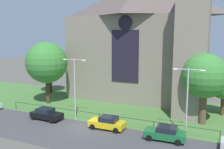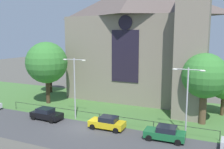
{
  "view_description": "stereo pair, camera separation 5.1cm",
  "coord_description": "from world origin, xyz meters",
  "views": [
    {
      "loc": [
        14.78,
        -24.04,
        10.78
      ],
      "look_at": [
        0.48,
        8.0,
        5.29
      ],
      "focal_mm": 39.46,
      "sensor_mm": 36.0,
      "label": 1
    },
    {
      "loc": [
        14.83,
        -24.01,
        10.78
      ],
      "look_at": [
        0.48,
        8.0,
        5.29
      ],
      "focal_mm": 39.46,
      "sensor_mm": 36.0,
      "label": 2
    }
  ],
  "objects": [
    {
      "name": "parked_car_black",
      "position": [
        -5.6,
        0.64,
        0.74
      ],
      "size": [
        4.26,
        2.14,
        1.51
      ],
      "rotation": [
        0.0,
        0.0,
        -0.03
      ],
      "color": "black",
      "rests_on": "ground"
    },
    {
      "name": "tree_right_near",
      "position": [
        13.07,
        7.33,
        5.99
      ],
      "size": [
        5.49,
        5.49,
        8.81
      ],
      "color": "brown",
      "rests_on": "ground"
    },
    {
      "name": "streetlamp_far",
      "position": [
        11.73,
        2.4,
        4.85
      ],
      "size": [
        3.37,
        0.26,
        7.53
      ],
      "color": "#B2B2B7",
      "rests_on": "ground"
    },
    {
      "name": "tree_left_near",
      "position": [
        -10.54,
        7.21,
        6.59
      ],
      "size": [
        6.57,
        6.57,
        9.91
      ],
      "color": "#423021",
      "rests_on": "ground"
    },
    {
      "name": "road_asphalt",
      "position": [
        0.0,
        -2.0,
        0.0
      ],
      "size": [
        120.0,
        8.0,
        0.01
      ],
      "primitive_type": "cube",
      "color": "#424244",
      "rests_on": "ground"
    },
    {
      "name": "parked_car_green",
      "position": [
        9.91,
        0.55,
        0.74
      ],
      "size": [
        4.26,
        2.15,
        1.51
      ],
      "rotation": [
        0.0,
        0.0,
        3.18
      ],
      "color": "#196033",
      "rests_on": "ground"
    },
    {
      "name": "church_building",
      "position": [
        1.98,
        16.71,
        10.27
      ],
      "size": [
        23.2,
        16.2,
        26.0
      ],
      "color": "gray",
      "rests_on": "ground"
    },
    {
      "name": "iron_railing",
      "position": [
        1.2,
        2.5,
        0.96
      ],
      "size": [
        27.97,
        0.07,
        1.13
      ],
      "color": "black",
      "rests_on": "ground"
    },
    {
      "name": "grass_verge",
      "position": [
        0.0,
        8.0,
        0.0
      ],
      "size": [
        120.0,
        20.0,
        0.01
      ],
      "primitive_type": "cube",
      "color": "#477538",
      "rests_on": "ground"
    },
    {
      "name": "ground",
      "position": [
        0.0,
        10.0,
        0.0
      ],
      "size": [
        160.0,
        160.0,
        0.0
      ],
      "primitive_type": "plane",
      "color": "#56544C"
    },
    {
      "name": "tree_left_far",
      "position": [
        -15.22,
        13.74,
        5.1
      ],
      "size": [
        4.97,
        4.97,
        7.63
      ],
      "color": "#423021",
      "rests_on": "ground"
    },
    {
      "name": "parked_car_yellow",
      "position": [
        3.05,
        0.93,
        0.74
      ],
      "size": [
        4.23,
        2.08,
        1.51
      ],
      "rotation": [
        0.0,
        0.0,
        3.16
      ],
      "color": "gold",
      "rests_on": "ground"
    },
    {
      "name": "tree_right_far",
      "position": [
        15.31,
        11.95,
        4.24
      ],
      "size": [
        3.9,
        3.9,
        6.22
      ],
      "color": "#4C3823",
      "rests_on": "ground"
    },
    {
      "name": "streetlamp_near",
      "position": [
        -2.29,
        2.4,
        5.13
      ],
      "size": [
        3.37,
        0.26,
        8.03
      ],
      "color": "#B2B2B7",
      "rests_on": "ground"
    }
  ]
}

